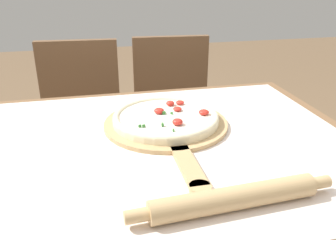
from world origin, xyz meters
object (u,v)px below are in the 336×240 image
pizza_peel (167,126)px  rolling_pin (234,198)px  chair_left (82,122)px  pizza (166,118)px  chair_right (173,114)px

pizza_peel → rolling_pin: 0.40m
chair_left → rolling_pin: bearing=-70.0°
pizza → rolling_pin: pizza is taller
chair_left → pizza: bearing=-64.6°
pizza → chair_right: 0.77m
pizza → chair_right: (0.19, 0.69, -0.28)m
pizza → chair_left: bearing=111.4°
pizza_peel → rolling_pin: rolling_pin is taller
pizza → chair_left: 0.79m
rolling_pin → chair_right: (0.14, 1.10, -0.28)m
pizza → chair_right: size_ratio=0.35×
chair_left → pizza_peel: bearing=-65.2°
rolling_pin → chair_right: 1.14m
pizza_peel → pizza: pizza is taller
pizza_peel → pizza: bearing=87.9°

